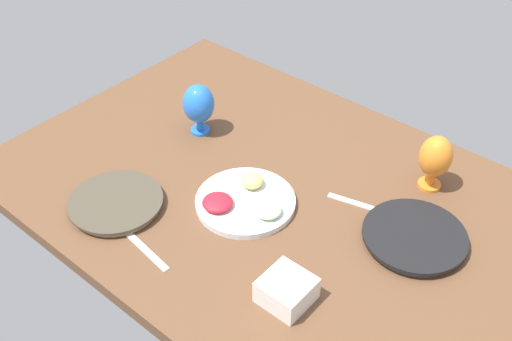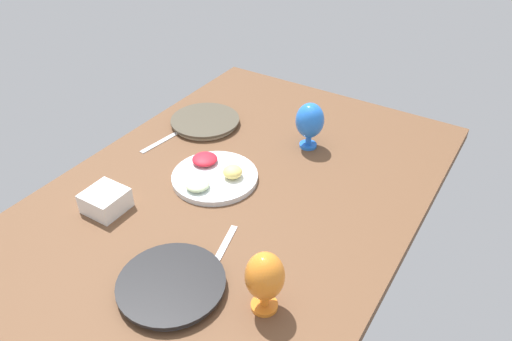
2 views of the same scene
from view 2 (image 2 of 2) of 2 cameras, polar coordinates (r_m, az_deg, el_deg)
name	(u,v)px [view 2 (image 2 of 2)]	position (r cm, az deg, el deg)	size (l,w,h in cm)	color
ground_plane	(228,204)	(148.38, -3.24, -3.91)	(160.00, 104.00, 4.00)	brown
dinner_plate_left	(205,121)	(183.29, -5.92, 5.69)	(25.34, 25.34, 2.29)	beige
dinner_plate_right	(171,285)	(122.78, -9.79, -12.99)	(26.36, 26.36, 2.64)	#4C4C51
fruit_platter	(214,175)	(154.22, -4.91, -0.58)	(27.05, 27.05, 5.55)	silver
hurricane_glass_blue	(310,121)	(165.96, 6.26, 5.70)	(9.67, 9.67, 16.49)	blue
hurricane_glass_orange	(265,278)	(111.15, 1.03, -12.33)	(9.03, 9.03, 16.64)	orange
square_bowl_white	(105,200)	(147.59, -17.10, -3.27)	(11.03, 11.03, 6.21)	white
fork_by_left_plate	(161,141)	(175.56, -10.94, 3.36)	(18.00, 1.80, 0.60)	silver
fork_by_right_plate	(223,248)	(131.49, -3.86, -8.95)	(18.00, 1.80, 0.60)	silver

